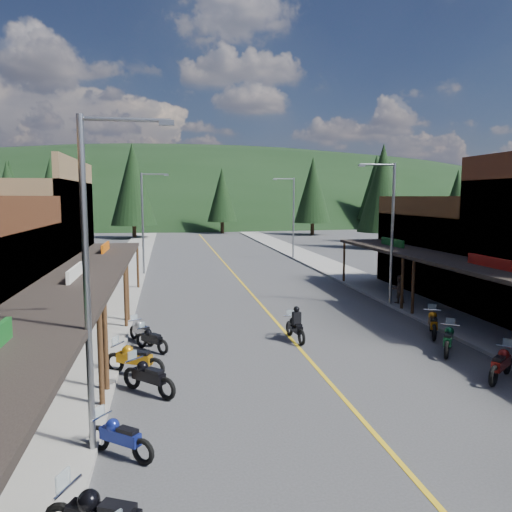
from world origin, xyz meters
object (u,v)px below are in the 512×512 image
pine_1 (51,190)px  pine_10 (65,192)px  pedestrian_east_b (398,289)px  bike_west_6 (149,375)px  bike_west_7 (134,358)px  pine_6 (457,195)px  rider_on_bike (295,326)px  shop_east_3 (465,253)px  streetlight_1 (144,219)px  pine_5 (376,187)px  bike_west_5 (120,435)px  streetlight_0 (93,271)px  streetlight_2 (390,228)px  shop_west_3 (9,245)px  bike_east_7 (448,338)px  bike_west_8 (152,338)px  pine_9 (388,195)px  pine_7 (10,191)px  pine_3 (222,195)px  pine_4 (313,190)px  bike_west_9 (142,330)px  pine_11 (383,188)px  pine_2 (133,184)px  bike_east_6 (501,362)px  pine_8 (8,198)px  bike_east_8 (433,322)px

pine_1 → pine_10: size_ratio=1.08×
pine_1 → pedestrian_east_b: pine_1 is taller
bike_west_6 → bike_west_7: bearing=62.0°
pine_6 → bike_west_6: bearing=-128.0°
pine_10 → rider_on_bike: 51.29m
shop_east_3 → rider_on_bike: 16.39m
streetlight_1 → pine_5: size_ratio=0.57×
shop_east_3 → bike_west_5: shop_east_3 is taller
streetlight_0 → pine_5: bearing=62.3°
pine_6 → bike_west_7: 83.54m
streetlight_2 → bike_west_6: 17.04m
shop_west_3 → pine_6: pine_6 is taller
bike_west_6 → bike_east_7: size_ratio=1.01×
bike_west_8 → pine_9: bearing=14.8°
bike_east_7 → rider_on_bike: size_ratio=1.03×
pine_7 → bike_west_5: 86.43m
pine_3 → pine_4: (14.00, -6.00, 0.75)m
pine_6 → bike_east_7: bearing=-122.1°
pine_5 → bike_west_7: (-40.44, -72.78, -7.34)m
bike_west_9 → pedestrian_east_b: (14.04, 4.93, 0.41)m
pine_11 → bike_west_7: size_ratio=5.46×
pine_6 → pine_2: bearing=-173.9°
pine_7 → pedestrian_east_b: pine_7 is taller
shop_east_3 → pine_11: bearing=76.8°
pine_4 → pine_9: 16.18m
pine_1 → pine_10: 20.89m
pine_5 → bike_west_6: (-39.90, -74.51, -7.37)m
shop_west_3 → streetlight_2: bearing=-9.0°
pedestrian_east_b → bike_east_6: bearing=78.2°
pine_9 → pine_11: (-4.00, -7.00, 0.81)m
bike_west_7 → pine_6: bearing=-9.3°
pine_6 → pine_11: 36.78m
pine_3 → pine_1: bearing=171.9°
pine_8 → bike_west_9: pine_8 is taller
shop_east_3 → streetlight_2: bearing=-154.1°
pine_6 → pine_9: (-22.00, -19.00, -0.10)m
pine_6 → bike_east_8: (-39.70, -62.01, -5.84)m
pine_9 → bike_west_9: bearing=-126.0°
streetlight_0 → bike_west_9: size_ratio=4.22×
pine_2 → bike_east_8: (16.30, -56.01, -7.35)m
pine_5 → bike_east_6: bearing=-110.6°
streetlight_0 → pine_4: 70.61m
pine_9 → pine_4: bearing=111.8°
shop_west_3 → streetlight_1: (6.83, 10.70, 0.94)m
pine_3 → bike_west_7: size_ratio=4.84×
streetlight_2 → pine_8: pine_8 is taller
streetlight_2 → bike_west_9: size_ratio=4.22×
pine_7 → bike_west_9: 77.44m
streetlight_1 → pine_1: (-17.05, 48.00, 2.78)m
bike_west_8 → shop_east_3: bearing=-15.0°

